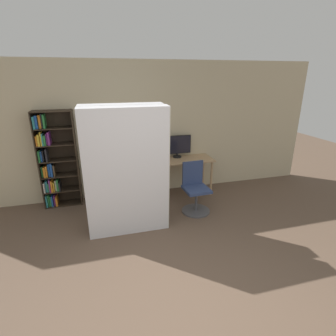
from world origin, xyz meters
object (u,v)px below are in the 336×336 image
object	(u,v)px
mattress_near	(128,174)
office_chair	(195,192)
bookshelf	(54,161)
monitor	(177,146)
mattress_far	(125,167)

from	to	relation	value
mattress_near	office_chair	bearing A→B (deg)	17.16
bookshelf	mattress_near	distance (m)	1.82
monitor	bookshelf	size ratio (longest dim) A/B	0.33
monitor	mattress_near	distance (m)	1.83
monitor	mattress_near	world-z (taller)	mattress_near
office_chair	mattress_far	xyz separation A→B (m)	(-1.26, -0.05, 0.63)
office_chair	mattress_near	world-z (taller)	mattress_near
office_chair	mattress_near	bearing A→B (deg)	-162.84
monitor	bookshelf	world-z (taller)	bookshelf
mattress_near	mattress_far	world-z (taller)	mattress_near
mattress_near	bookshelf	bearing A→B (deg)	132.15
monitor	mattress_near	xyz separation A→B (m)	(-1.21, -1.37, -0.01)
bookshelf	office_chair	bearing A→B (deg)	-21.09
office_chair	mattress_near	size ratio (longest dim) A/B	0.46
monitor	bookshelf	distance (m)	2.43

